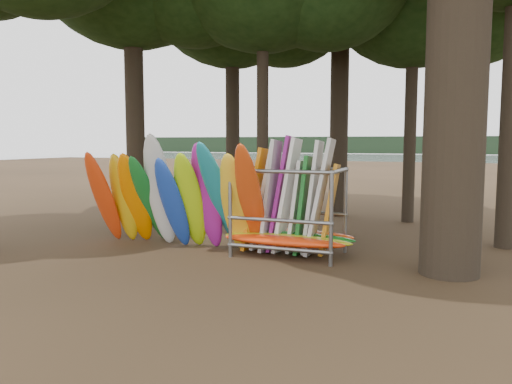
% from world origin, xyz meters
% --- Properties ---
extents(ground, '(120.00, 120.00, 0.00)m').
position_xyz_m(ground, '(0.00, 0.00, 0.00)').
color(ground, '#47331E').
rests_on(ground, ground).
extents(lake, '(160.00, 160.00, 0.00)m').
position_xyz_m(lake, '(0.00, 60.00, 0.00)').
color(lake, gray).
rests_on(lake, ground).
extents(far_shore, '(160.00, 4.00, 4.00)m').
position_xyz_m(far_shore, '(0.00, 110.00, 2.00)').
color(far_shore, black).
rests_on(far_shore, ground).
extents(kayak_row, '(5.05, 2.18, 3.07)m').
position_xyz_m(kayak_row, '(-1.96, 0.25, 1.29)').
color(kayak_row, red).
rests_on(kayak_row, ground).
extents(storage_rack, '(3.21, 1.56, 2.90)m').
position_xyz_m(storage_rack, '(0.91, 0.62, 1.00)').
color(storage_rack, slate).
rests_on(storage_rack, ground).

